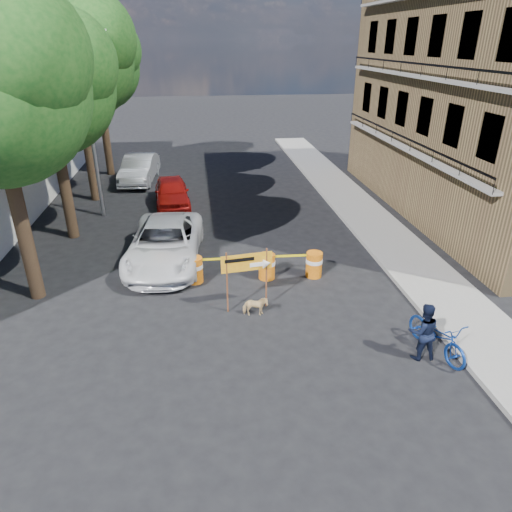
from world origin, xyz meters
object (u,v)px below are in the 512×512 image
object	(u,v)px
detour_sign	(254,266)
bicycle	(441,319)
suv_white	(165,243)
sedan_silver	(140,169)
barrel_mid_right	(267,266)
barrel_far_right	(314,264)
barrel_far_left	(165,271)
barrel_mid_left	(195,269)
sedan_red	(172,192)
dog	(255,306)
pedestrian	(423,332)

from	to	relation	value
detour_sign	bicycle	size ratio (longest dim) A/B	0.95
bicycle	suv_white	bearing A→B (deg)	124.51
detour_sign	sedan_silver	size ratio (longest dim) A/B	0.42
barrel_mid_right	barrel_far_right	distance (m)	1.65
barrel_far_left	barrel_mid_left	bearing A→B (deg)	-0.38
detour_sign	barrel_mid_right	bearing A→B (deg)	62.54
barrel_mid_right	sedan_red	distance (m)	9.01
barrel_far_right	sedan_red	distance (m)	9.83
barrel_mid_left	bicycle	world-z (taller)	bicycle
barrel_far_left	barrel_mid_right	distance (m)	3.48
barrel_far_right	detour_sign	xyz separation A→B (m)	(-2.34, -1.83, 0.99)
barrel_mid_left	detour_sign	world-z (taller)	detour_sign
bicycle	suv_white	distance (m)	9.74
barrel_far_left	detour_sign	world-z (taller)	detour_sign
barrel_far_left	barrel_far_right	xyz separation A→B (m)	(5.13, -0.13, 0.00)
suv_white	sedan_red	world-z (taller)	suv_white
barrel_mid_left	bicycle	size ratio (longest dim) A/B	0.43
dog	barrel_far_right	bearing A→B (deg)	-41.97
barrel_far_left	detour_sign	distance (m)	3.56
barrel_far_right	bicycle	bearing A→B (deg)	-65.25
barrel_far_left	sedan_red	world-z (taller)	sedan_red
pedestrian	sedan_silver	distance (m)	19.72
suv_white	sedan_red	size ratio (longest dim) A/B	1.36
barrel_mid_right	barrel_far_right	world-z (taller)	same
barrel_mid_left	pedestrian	bearing A→B (deg)	-40.42
pedestrian	suv_white	distance (m)	9.47
barrel_mid_left	detour_sign	bearing A→B (deg)	-47.64
dog	suv_white	world-z (taller)	suv_white
barrel_far_left	barrel_far_right	bearing A→B (deg)	-1.49
barrel_far_left	sedan_silver	size ratio (longest dim) A/B	0.19
barrel_far_right	suv_white	bearing A→B (deg)	160.96
barrel_mid_left	suv_white	xyz separation A→B (m)	(-1.05, 1.66, 0.29)
barrel_far_left	sedan_red	xyz separation A→B (m)	(-0.04, 8.22, 0.22)
barrel_far_right	suv_white	world-z (taller)	suv_white
pedestrian	barrel_far_right	bearing A→B (deg)	-68.31
dog	suv_white	bearing A→B (deg)	39.12
barrel_far_right	barrel_far_left	bearing A→B (deg)	178.51
barrel_mid_right	dog	bearing A→B (deg)	-106.76
detour_sign	sedan_red	world-z (taller)	detour_sign
barrel_far_left	suv_white	bearing A→B (deg)	91.53
suv_white	sedan_silver	bearing A→B (deg)	104.47
barrel_mid_right	sedan_silver	bearing A→B (deg)	113.37
dog	barrel_far_left	bearing A→B (deg)	53.48
barrel_far_left	suv_white	size ratio (longest dim) A/B	0.16
pedestrian	suv_white	bearing A→B (deg)	-41.18
barrel_mid_right	dog	world-z (taller)	barrel_mid_right
pedestrian	bicycle	distance (m)	0.58
barrel_mid_left	barrel_far_right	bearing A→B (deg)	-1.76
barrel_far_left	sedan_red	size ratio (longest dim) A/B	0.22
barrel_mid_right	barrel_far_right	xyz separation A→B (m)	(1.65, -0.07, 0.00)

